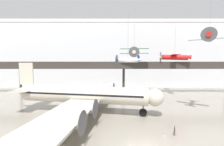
# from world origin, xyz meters

# --- Properties ---
(hangar_back_wall) EXTENTS (140.00, 3.00, 24.23)m
(hangar_back_wall) POSITION_xyz_m (0.00, 40.01, 12.11)
(hangar_back_wall) COLOR silver
(hangar_back_wall) RESTS_ON ground
(mezzanine_walkway) EXTENTS (110.00, 3.20, 9.21)m
(mezzanine_walkway) POSITION_xyz_m (0.00, 27.49, 7.58)
(mezzanine_walkway) COLOR #38332D
(mezzanine_walkway) RESTS_ON ground
(ceiling_truss_beam) EXTENTS (120.00, 0.60, 0.60)m
(ceiling_truss_beam) POSITION_xyz_m (0.00, 24.33, 19.51)
(ceiling_truss_beam) COLOR silver
(airliner_silver_main) EXTENTS (28.22, 32.36, 9.04)m
(airliner_silver_main) POSITION_xyz_m (-8.63, 11.37, 3.29)
(airliner_silver_main) COLOR beige
(airliner_silver_main) RESTS_ON ground
(suspended_plane_white_twin) EXTENTS (5.31, 6.40, 10.63)m
(suspended_plane_white_twin) POSITION_xyz_m (-0.20, 15.44, 9.49)
(suspended_plane_white_twin) COLOR silver
(suspended_plane_green_biplane) EXTENTS (7.44, 6.12, 8.84)m
(suspended_plane_green_biplane) POSITION_xyz_m (2.45, 24.60, 11.82)
(suspended_plane_green_biplane) COLOR #1E6B33
(suspended_plane_silver_racer) EXTENTS (5.76, 5.32, 6.87)m
(suspended_plane_silver_racer) POSITION_xyz_m (12.84, 10.23, 13.23)
(suspended_plane_silver_racer) COLOR silver
(suspended_plane_red_highwing) EXTENTS (8.29, 10.04, 10.57)m
(suspended_plane_red_highwing) POSITION_xyz_m (13.72, 25.88, 10.42)
(suspended_plane_red_highwing) COLOR red
(stanchion_barrier) EXTENTS (0.36, 0.36, 1.08)m
(stanchion_barrier) POSITION_xyz_m (3.07, 2.88, 0.33)
(stanchion_barrier) COLOR #B2B5BA
(stanchion_barrier) RESTS_ON ground
(info_sign_pedestal) EXTENTS (0.27, 0.76, 1.24)m
(info_sign_pedestal) POSITION_xyz_m (4.49, 3.17, 0.46)
(info_sign_pedestal) COLOR #4C4C51
(info_sign_pedestal) RESTS_ON ground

